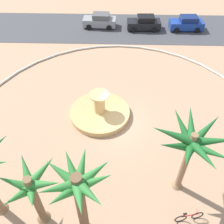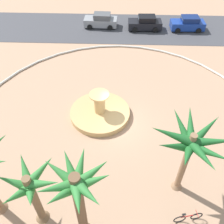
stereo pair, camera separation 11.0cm
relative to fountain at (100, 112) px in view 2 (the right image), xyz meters
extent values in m
plane|color=tan|center=(1.41, -0.93, -0.31)|extent=(80.00, 80.00, 0.00)
torus|color=silver|center=(1.41, -0.93, -0.21)|extent=(23.69, 23.69, 0.20)
cube|color=#424247|center=(1.41, 15.32, -0.30)|extent=(48.00, 8.00, 0.03)
cylinder|color=tan|center=(0.00, 0.00, -0.09)|extent=(4.78, 4.78, 0.45)
cylinder|color=teal|center=(0.00, 0.00, -0.13)|extent=(4.20, 4.20, 0.34)
cylinder|color=tan|center=(0.00, 0.00, 0.96)|extent=(0.86, 0.86, 1.64)
cylinder|color=#E0B370|center=(0.00, 0.00, 1.84)|extent=(1.53, 1.53, 0.12)
cone|color=#8E6B4C|center=(-5.28, -7.99, -0.06)|extent=(0.81, 0.81, 0.50)
cylinder|color=brown|center=(-0.21, -9.08, 2.48)|extent=(0.50, 0.50, 5.59)
cone|color=#337F38|center=(0.51, -9.01, 4.88)|extent=(1.76, 0.73, 1.29)
cone|color=#337F38|center=(0.44, -8.68, 4.95)|extent=(1.77, 1.39, 1.16)
cone|color=#337F38|center=(-0.09, -8.35, 4.91)|extent=(0.83, 1.79, 1.23)
cone|color=#337F38|center=(-0.52, -8.44, 4.87)|extent=(1.25, 1.78, 1.29)
cone|color=#337F38|center=(-0.88, -8.72, 4.96)|extent=(1.79, 1.31, 1.14)
cone|color=#337F38|center=(-0.89, -9.44, 4.99)|extent=(1.80, 1.30, 1.09)
cone|color=#337F38|center=(-0.63, -9.68, 4.90)|extent=(1.46, 1.72, 1.25)
cone|color=#337F38|center=(0.00, -9.84, 5.03)|extent=(0.99, 1.82, 1.02)
cone|color=#337F38|center=(0.35, -9.65, 5.06)|extent=(1.61, 1.64, 0.97)
cylinder|color=#8E6B4C|center=(5.26, -6.16, 2.16)|extent=(0.37, 0.37, 4.95)
cone|color=#8E6B4C|center=(5.26, -6.16, -0.06)|extent=(0.70, 0.70, 0.50)
cone|color=#1E6028|center=(6.30, -6.29, 4.34)|extent=(2.31, 0.83, 1.12)
cone|color=#1E6028|center=(6.04, -5.49, 4.27)|extent=(2.07, 1.89, 1.26)
cone|color=#1E6028|center=(5.34, -5.14, 4.26)|extent=(0.73, 2.28, 1.27)
cone|color=#1E6028|center=(4.89, -5.24, 4.16)|extent=(1.34, 2.26, 1.45)
cone|color=#1E6028|center=(4.22, -5.95, 4.36)|extent=(2.32, 1.01, 1.09)
cone|color=#1E6028|center=(4.35, -6.50, 4.13)|extent=(2.25, 1.30, 1.51)
cone|color=#1E6028|center=(4.87, -7.07, 4.17)|extent=(1.39, 2.26, 1.43)
cone|color=#1E6028|center=(5.53, -7.17, 4.31)|extent=(1.13, 2.32, 1.18)
cone|color=#1E6028|center=(5.95, -6.90, 4.21)|extent=(1.94, 2.01, 1.35)
cylinder|color=brown|center=(-2.69, -8.42, 1.78)|extent=(0.42, 0.42, 4.19)
cone|color=brown|center=(-2.69, -8.42, -0.06)|extent=(0.79, 0.79, 0.50)
cone|color=#337F38|center=(-1.91, -8.49, 3.60)|extent=(1.78, 0.71, 1.08)
cone|color=#337F38|center=(-2.20, -7.81, 3.61)|extent=(1.52, 1.71, 1.06)
cone|color=#337F38|center=(-3.01, -7.74, 3.54)|extent=(1.25, 1.81, 1.20)
cone|color=#337F38|center=(-3.39, -8.39, 3.46)|extent=(1.73, 0.64, 1.33)
cone|color=#337F38|center=(-3.02, -9.05, 3.46)|extent=(1.29, 1.77, 1.32)
cone|color=#337F38|center=(-2.40, -9.06, 3.45)|extent=(1.21, 1.78, 1.34)
torus|color=black|center=(6.02, -8.19, 0.05)|extent=(0.72, 0.21, 0.72)
torus|color=black|center=(5.05, -8.40, 0.05)|extent=(0.72, 0.21, 0.72)
cylinder|color=#B21919|center=(5.53, -8.30, 0.28)|extent=(0.94, 0.25, 0.05)
cylinder|color=#B21919|center=(5.19, -8.37, 0.43)|extent=(0.04, 0.04, 0.30)
cube|color=black|center=(5.19, -8.37, 0.60)|extent=(0.22, 0.14, 0.06)
cylinder|color=#B21919|center=(5.97, -8.20, 0.41)|extent=(0.12, 0.44, 0.03)
cube|color=gray|center=(-1.02, 15.60, 0.32)|extent=(4.06, 1.85, 0.90)
cube|color=#545558|center=(-0.82, 15.60, 1.05)|extent=(2.05, 1.52, 0.60)
cube|color=#333D47|center=(-1.72, 15.63, 0.97)|extent=(0.34, 1.37, 0.51)
cylinder|color=black|center=(-2.30, 14.80, 0.01)|extent=(0.65, 0.24, 0.64)
cylinder|color=black|center=(-2.23, 16.50, 0.01)|extent=(0.65, 0.24, 0.64)
cylinder|color=black|center=(0.18, 14.71, 0.01)|extent=(0.65, 0.24, 0.64)
cylinder|color=black|center=(0.25, 16.40, 0.01)|extent=(0.65, 0.24, 0.64)
cube|color=black|center=(4.38, 15.10, 0.32)|extent=(4.05, 1.83, 0.90)
cube|color=black|center=(4.58, 15.10, 1.05)|extent=(2.05, 1.51, 0.60)
cube|color=#333D47|center=(3.68, 15.07, 0.97)|extent=(0.34, 1.37, 0.51)
cylinder|color=black|center=(3.17, 14.21, 0.01)|extent=(0.65, 0.24, 0.64)
cylinder|color=black|center=(3.11, 15.91, 0.01)|extent=(0.65, 0.24, 0.64)
cylinder|color=black|center=(5.65, 14.29, 0.01)|extent=(0.65, 0.24, 0.64)
cylinder|color=black|center=(5.59, 15.99, 0.01)|extent=(0.65, 0.24, 0.64)
cube|color=navy|center=(9.52, 15.15, 0.32)|extent=(4.05, 1.83, 0.90)
cube|color=navy|center=(9.72, 15.15, 1.05)|extent=(2.05, 1.51, 0.60)
cube|color=#333D47|center=(8.82, 15.12, 0.97)|extent=(0.34, 1.37, 0.51)
cylinder|color=black|center=(8.31, 14.26, 0.01)|extent=(0.65, 0.24, 0.64)
cylinder|color=black|center=(8.26, 15.95, 0.01)|extent=(0.65, 0.24, 0.64)
cylinder|color=black|center=(10.79, 14.34, 0.01)|extent=(0.65, 0.24, 0.64)
cylinder|color=black|center=(10.74, 16.04, 0.01)|extent=(0.65, 0.24, 0.64)
camera|label=1|loc=(1.39, -14.41, 14.16)|focal=40.53mm
camera|label=2|loc=(1.50, -14.41, 14.16)|focal=40.53mm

